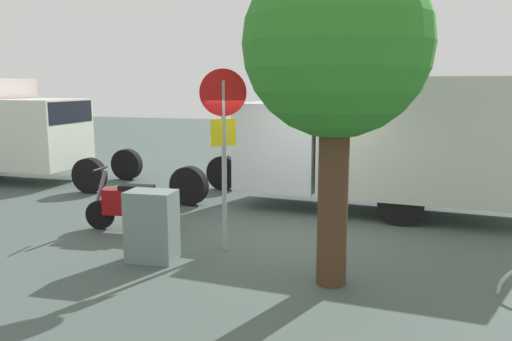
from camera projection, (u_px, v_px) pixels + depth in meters
ground_plane at (295, 239)px, 9.31m from camera, size 60.00×60.00×0.00m
box_truck_near at (382, 139)px, 11.05m from camera, size 7.84×2.77×2.90m
motorcycle at (132, 204)px, 9.75m from camera, size 1.81×0.55×1.20m
stop_sign at (224, 131)px, 8.39m from camera, size 0.71×0.33×3.01m
street_tree at (337, 47)px, 6.71m from camera, size 2.48×2.48×4.52m
utility_cabinet at (152, 226)px, 8.11m from camera, size 0.78×0.55×1.12m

